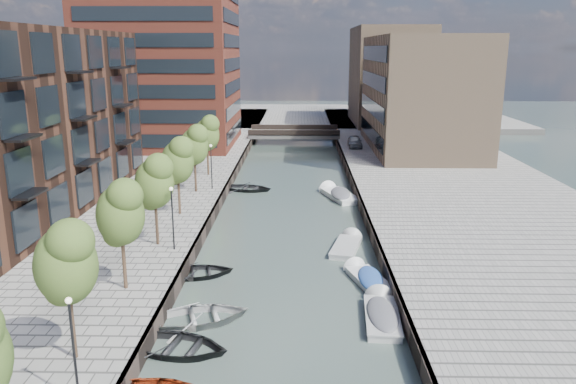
{
  "coord_description": "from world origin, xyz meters",
  "views": [
    {
      "loc": [
        0.82,
        -9.79,
        13.51
      ],
      "look_at": [
        0.0,
        29.2,
        3.5
      ],
      "focal_mm": 35.0,
      "sensor_mm": 36.0,
      "label": 1
    }
  ],
  "objects_px": {
    "tree_1": "(66,260)",
    "tree_5": "(194,144)",
    "bridge": "(294,133)",
    "motorboat_3": "(367,279)",
    "sloop_3": "(199,322)",
    "motorboat_1": "(381,314)",
    "sloop_0": "(177,351)",
    "tree_2": "(120,211)",
    "tree_4": "(177,159)",
    "motorboat_2": "(347,246)",
    "sloop_4": "(248,191)",
    "car": "(355,141)",
    "tree_3": "(154,180)",
    "sloop_1": "(197,276)",
    "tree_6": "(207,133)",
    "motorboat_4": "(338,195)"
  },
  "relations": [
    {
      "from": "tree_3",
      "to": "motorboat_3",
      "type": "relative_size",
      "value": 1.25
    },
    {
      "from": "sloop_1",
      "to": "car",
      "type": "bearing_deg",
      "value": -30.16
    },
    {
      "from": "motorboat_4",
      "to": "tree_4",
      "type": "bearing_deg",
      "value": -145.09
    },
    {
      "from": "sloop_0",
      "to": "tree_4",
      "type": "bearing_deg",
      "value": 23.81
    },
    {
      "from": "sloop_3",
      "to": "motorboat_1",
      "type": "xyz_separation_m",
      "value": [
        9.33,
        0.7,
        0.2
      ]
    },
    {
      "from": "tree_6",
      "to": "sloop_4",
      "type": "relative_size",
      "value": 1.26
    },
    {
      "from": "tree_1",
      "to": "tree_5",
      "type": "height_order",
      "value": "same"
    },
    {
      "from": "tree_1",
      "to": "motorboat_2",
      "type": "bearing_deg",
      "value": 52.18
    },
    {
      "from": "tree_3",
      "to": "motorboat_3",
      "type": "height_order",
      "value": "tree_3"
    },
    {
      "from": "tree_2",
      "to": "tree_3",
      "type": "xyz_separation_m",
      "value": [
        0.0,
        7.0,
        0.0
      ]
    },
    {
      "from": "tree_1",
      "to": "sloop_1",
      "type": "distance_m",
      "value": 12.65
    },
    {
      "from": "sloop_0",
      "to": "sloop_3",
      "type": "relative_size",
      "value": 0.96
    },
    {
      "from": "car",
      "to": "tree_3",
      "type": "bearing_deg",
      "value": -112.85
    },
    {
      "from": "tree_1",
      "to": "sloop_1",
      "type": "bearing_deg",
      "value": 74.34
    },
    {
      "from": "tree_4",
      "to": "sloop_3",
      "type": "xyz_separation_m",
      "value": [
        4.26,
        -15.9,
        -5.31
      ]
    },
    {
      "from": "motorboat_1",
      "to": "tree_6",
      "type": "bearing_deg",
      "value": 114.98
    },
    {
      "from": "tree_2",
      "to": "sloop_4",
      "type": "relative_size",
      "value": 1.26
    },
    {
      "from": "tree_1",
      "to": "motorboat_1",
      "type": "height_order",
      "value": "tree_1"
    },
    {
      "from": "tree_1",
      "to": "motorboat_1",
      "type": "bearing_deg",
      "value": 23.12
    },
    {
      "from": "sloop_3",
      "to": "tree_2",
      "type": "bearing_deg",
      "value": 48.47
    },
    {
      "from": "tree_1",
      "to": "sloop_0",
      "type": "distance_m",
      "value": 6.86
    },
    {
      "from": "tree_6",
      "to": "motorboat_1",
      "type": "xyz_separation_m",
      "value": [
        13.6,
        -29.19,
        -5.11
      ]
    },
    {
      "from": "tree_6",
      "to": "motorboat_1",
      "type": "height_order",
      "value": "tree_6"
    },
    {
      "from": "sloop_0",
      "to": "bridge",
      "type": "bearing_deg",
      "value": 7.91
    },
    {
      "from": "sloop_0",
      "to": "motorboat_1",
      "type": "relative_size",
      "value": 0.98
    },
    {
      "from": "sloop_0",
      "to": "motorboat_3",
      "type": "xyz_separation_m",
      "value": [
        9.66,
        8.19,
        0.18
      ]
    },
    {
      "from": "sloop_0",
      "to": "motorboat_1",
      "type": "xyz_separation_m",
      "value": [
        9.86,
        3.58,
        0.2
      ]
    },
    {
      "from": "tree_4",
      "to": "tree_5",
      "type": "distance_m",
      "value": 7.0
    },
    {
      "from": "tree_2",
      "to": "tree_1",
      "type": "bearing_deg",
      "value": -90.0
    },
    {
      "from": "tree_5",
      "to": "sloop_4",
      "type": "xyz_separation_m",
      "value": [
        4.25,
        4.31,
        -5.31
      ]
    },
    {
      "from": "tree_2",
      "to": "motorboat_3",
      "type": "relative_size",
      "value": 1.25
    },
    {
      "from": "tree_4",
      "to": "tree_1",
      "type": "bearing_deg",
      "value": -90.0
    },
    {
      "from": "sloop_0",
      "to": "sloop_1",
      "type": "bearing_deg",
      "value": 16.67
    },
    {
      "from": "bridge",
      "to": "motorboat_3",
      "type": "distance_m",
      "value": 50.83
    },
    {
      "from": "motorboat_1",
      "to": "motorboat_3",
      "type": "relative_size",
      "value": 1.06
    },
    {
      "from": "sloop_0",
      "to": "car",
      "type": "bearing_deg",
      "value": -1.9
    },
    {
      "from": "sloop_0",
      "to": "tree_2",
      "type": "bearing_deg",
      "value": 50.62
    },
    {
      "from": "motorboat_3",
      "to": "sloop_3",
      "type": "bearing_deg",
      "value": -149.8
    },
    {
      "from": "tree_6",
      "to": "tree_3",
      "type": "bearing_deg",
      "value": -90.0
    },
    {
      "from": "motorboat_1",
      "to": "car",
      "type": "xyz_separation_m",
      "value": [
        2.91,
        45.98,
        1.54
      ]
    },
    {
      "from": "tree_2",
      "to": "motorboat_1",
      "type": "relative_size",
      "value": 1.19
    },
    {
      "from": "car",
      "to": "sloop_0",
      "type": "bearing_deg",
      "value": -103.7
    },
    {
      "from": "bridge",
      "to": "tree_4",
      "type": "distance_m",
      "value": 41.08
    },
    {
      "from": "tree_2",
      "to": "sloop_4",
      "type": "bearing_deg",
      "value": 80.46
    },
    {
      "from": "tree_4",
      "to": "car",
      "type": "relative_size",
      "value": 1.38
    },
    {
      "from": "tree_2",
      "to": "sloop_1",
      "type": "distance_m",
      "value": 7.36
    },
    {
      "from": "tree_2",
      "to": "sloop_0",
      "type": "relative_size",
      "value": 1.21
    },
    {
      "from": "tree_4",
      "to": "motorboat_4",
      "type": "distance_m",
      "value": 16.57
    },
    {
      "from": "motorboat_2",
      "to": "sloop_3",
      "type": "bearing_deg",
      "value": -126.84
    },
    {
      "from": "tree_1",
      "to": "tree_2",
      "type": "xyz_separation_m",
      "value": [
        0.0,
        7.0,
        0.0
      ]
    }
  ]
}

